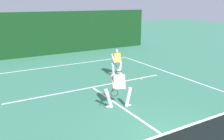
{
  "coord_description": "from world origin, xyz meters",
  "views": [
    {
      "loc": [
        -5.02,
        -4.09,
        4.23
      ],
      "look_at": [
        0.73,
        5.79,
        1.0
      ],
      "focal_mm": 39.1,
      "sensor_mm": 36.0,
      "label": 1
    }
  ],
  "objects": [
    {
      "name": "court_line_baseline_far",
      "position": [
        0.0,
        11.55,
        0.0
      ],
      "size": [
        10.48,
        0.1,
        0.01
      ],
      "primitive_type": "cube",
      "color": "white",
      "rests_on": "ground_plane"
    },
    {
      "name": "court_line_service",
      "position": [
        0.0,
        6.56,
        0.0
      ],
      "size": [
        8.55,
        0.1,
        0.01
      ],
      "primitive_type": "cube",
      "color": "white",
      "rests_on": "ground_plane"
    },
    {
      "name": "court_line_centre",
      "position": [
        0.0,
        3.2,
        0.0
      ],
      "size": [
        0.1,
        6.4,
        0.01
      ],
      "primitive_type": "cube",
      "color": "white",
      "rests_on": "ground_plane"
    },
    {
      "name": "tennis_net",
      "position": [
        0.0,
        0.0,
        0.52
      ],
      "size": [
        11.48,
        0.09,
        1.08
      ],
      "color": "#1E4723",
      "rests_on": "ground_plane"
    },
    {
      "name": "player_near",
      "position": [
        -0.11,
        3.83,
        0.9
      ],
      "size": [
        1.17,
        0.88,
        1.64
      ],
      "rotation": [
        0.0,
        0.0,
        2.8
      ],
      "color": "silver",
      "rests_on": "ground_plane"
    },
    {
      "name": "player_far",
      "position": [
        2.17,
        7.73,
        0.85
      ],
      "size": [
        0.81,
        0.82,
        1.56
      ],
      "rotation": [
        0.0,
        0.0,
        3.12
      ],
      "color": "silver",
      "rests_on": "ground_plane"
    },
    {
      "name": "tennis_ball",
      "position": [
        2.91,
        6.28,
        0.03
      ],
      "size": [
        0.07,
        0.07,
        0.07
      ],
      "primitive_type": "sphere",
      "color": "#D1E033",
      "rests_on": "ground_plane"
    },
    {
      "name": "back_fence_windscreen",
      "position": [
        0.0,
        15.38,
        1.73
      ],
      "size": [
        19.18,
        0.12,
        3.46
      ],
      "primitive_type": "cube",
      "color": "black",
      "rests_on": "ground_plane"
    }
  ]
}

